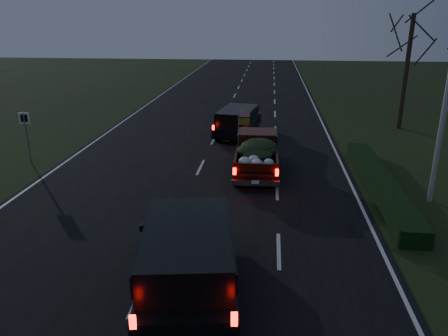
# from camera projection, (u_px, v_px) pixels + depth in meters

# --- Properties ---
(ground) EXTENTS (120.00, 120.00, 0.00)m
(ground) POSITION_uv_depth(u_px,v_px,m) (179.00, 212.00, 16.07)
(ground) COLOR black
(ground) RESTS_ON ground
(road_asphalt) EXTENTS (14.00, 120.00, 0.02)m
(road_asphalt) POSITION_uv_depth(u_px,v_px,m) (179.00, 211.00, 16.06)
(road_asphalt) COLOR black
(road_asphalt) RESTS_ON ground
(hedge_row) EXTENTS (1.00, 10.00, 0.60)m
(hedge_row) POSITION_uv_depth(u_px,v_px,m) (379.00, 183.00, 18.02)
(hedge_row) COLOR black
(hedge_row) RESTS_ON ground
(route_sign) EXTENTS (0.55, 0.08, 2.50)m
(route_sign) POSITION_uv_depth(u_px,v_px,m) (26.00, 129.00, 21.06)
(route_sign) COLOR gray
(route_sign) RESTS_ON ground
(bare_tree_far) EXTENTS (3.60, 3.60, 7.00)m
(bare_tree_far) POSITION_uv_depth(u_px,v_px,m) (410.00, 44.00, 26.37)
(bare_tree_far) COLOR black
(bare_tree_far) RESTS_ON ground
(pickup_truck) EXTENTS (1.98, 4.96, 2.58)m
(pickup_truck) POSITION_uv_depth(u_px,v_px,m) (257.00, 152.00, 19.92)
(pickup_truck) COLOR #3F1108
(pickup_truck) RESTS_ON ground
(lead_suv) EXTENTS (2.67, 4.95, 1.35)m
(lead_suv) POSITION_uv_depth(u_px,v_px,m) (238.00, 119.00, 25.97)
(lead_suv) COLOR black
(lead_suv) RESTS_ON ground
(rear_suv) EXTENTS (3.02, 5.62, 1.54)m
(rear_suv) POSITION_uv_depth(u_px,v_px,m) (188.00, 253.00, 10.97)
(rear_suv) COLOR black
(rear_suv) RESTS_ON ground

